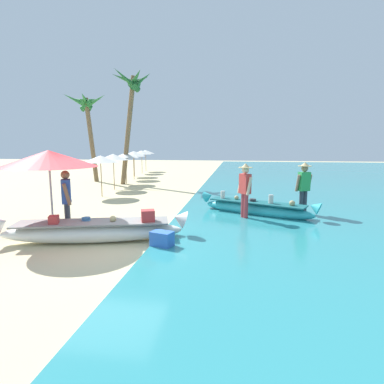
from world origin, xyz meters
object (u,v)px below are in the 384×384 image
object	(u,v)px
boat_cyan_midground	(256,208)
cooler_box	(162,241)
person_tourist_customer	(67,200)
patio_umbrella_large	(49,159)
palm_tree_tall_inland	(87,111)
palm_tree_leaning_seaward	(132,94)
boat_white_foreground	(94,231)
person_vendor_hatted	(245,188)
person_vendor_assistant	(304,185)

from	to	relation	value
boat_cyan_midground	cooler_box	size ratio (longest dim) A/B	7.95
person_tourist_customer	patio_umbrella_large	xyz separation A→B (m)	(-0.36, -0.12, 1.06)
palm_tree_tall_inland	palm_tree_leaning_seaward	distance (m)	3.58
boat_white_foreground	palm_tree_leaning_seaward	distance (m)	12.54
person_vendor_hatted	person_tourist_customer	size ratio (longest dim) A/B	1.05
boat_cyan_midground	person_vendor_assistant	bearing A→B (deg)	8.29
boat_white_foreground	patio_umbrella_large	xyz separation A→B (m)	(-1.25, 0.25, 1.76)
person_tourist_customer	palm_tree_tall_inland	xyz separation A→B (m)	(-5.18, 11.83, 3.50)
boat_cyan_midground	person_tourist_customer	bearing A→B (deg)	-148.73
boat_white_foreground	person_vendor_hatted	distance (m)	4.74
patio_umbrella_large	palm_tree_tall_inland	distance (m)	13.12
person_vendor_hatted	cooler_box	bearing A→B (deg)	-121.67
person_tourist_customer	cooler_box	distance (m)	2.90
person_vendor_assistant	cooler_box	xyz separation A→B (m)	(-3.89, -3.99, -0.85)
palm_tree_tall_inland	cooler_box	xyz separation A→B (m)	(7.89, -12.53, -4.28)
boat_cyan_midground	person_vendor_assistant	size ratio (longest dim) A/B	2.13
person_vendor_hatted	palm_tree_tall_inland	xyz separation A→B (m)	(-9.82, 9.40, 3.43)
palm_tree_tall_inland	cooler_box	bearing A→B (deg)	-57.80
boat_white_foreground	person_tourist_customer	xyz separation A→B (m)	(-0.89, 0.36, 0.70)
boat_cyan_midground	palm_tree_tall_inland	xyz separation A→B (m)	(-10.23, 8.77, 4.21)
person_tourist_customer	palm_tree_tall_inland	world-z (taller)	palm_tree_tall_inland
boat_cyan_midground	palm_tree_tall_inland	distance (m)	14.12
patio_umbrella_large	person_vendor_hatted	bearing A→B (deg)	27.08
person_vendor_assistant	palm_tree_leaning_seaward	world-z (taller)	palm_tree_leaning_seaward
person_vendor_assistant	palm_tree_leaning_seaward	xyz separation A→B (m)	(-8.45, 7.50, 4.25)
palm_tree_leaning_seaward	patio_umbrella_large	bearing A→B (deg)	-82.17
palm_tree_tall_inland	boat_cyan_midground	bearing A→B (deg)	-40.60
person_vendor_hatted	person_tourist_customer	xyz separation A→B (m)	(-4.64, -2.44, -0.07)
boat_white_foreground	cooler_box	bearing A→B (deg)	-10.38
boat_cyan_midground	palm_tree_tall_inland	bearing A→B (deg)	139.40
person_vendor_assistant	person_vendor_hatted	bearing A→B (deg)	-156.39
patio_umbrella_large	palm_tree_leaning_seaward	xyz separation A→B (m)	(-1.50, 10.91, 3.26)
person_vendor_assistant	patio_umbrella_large	xyz separation A→B (m)	(-6.95, -3.41, 0.99)
boat_white_foreground	person_vendor_assistant	size ratio (longest dim) A/B	2.56
palm_tree_tall_inland	person_tourist_customer	bearing A→B (deg)	-66.35
boat_cyan_midground	person_vendor_hatted	xyz separation A→B (m)	(-0.41, -0.63, 0.78)
palm_tree_tall_inland	palm_tree_leaning_seaward	bearing A→B (deg)	-17.36
person_vendor_assistant	boat_cyan_midground	bearing A→B (deg)	-171.71
person_vendor_assistant	patio_umbrella_large	size ratio (longest dim) A/B	0.76
boat_cyan_midground	palm_tree_tall_inland	size ratio (longest dim) A/B	0.69
person_tourist_customer	palm_tree_leaning_seaward	bearing A→B (deg)	99.75
person_vendor_hatted	boat_white_foreground	bearing A→B (deg)	-143.25
palm_tree_leaning_seaward	person_vendor_assistant	bearing A→B (deg)	-41.62
person_vendor_hatted	palm_tree_leaning_seaward	world-z (taller)	palm_tree_leaning_seaward
person_vendor_assistant	palm_tree_tall_inland	xyz separation A→B (m)	(-11.77, 8.54, 3.43)
person_vendor_hatted	palm_tree_leaning_seaward	bearing A→B (deg)	127.84
person_tourist_customer	person_vendor_assistant	size ratio (longest dim) A/B	0.95
boat_cyan_midground	patio_umbrella_large	size ratio (longest dim) A/B	1.61
person_tourist_customer	person_vendor_assistant	distance (m)	7.37
person_vendor_hatted	patio_umbrella_large	distance (m)	5.69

